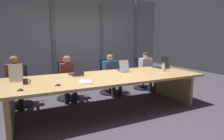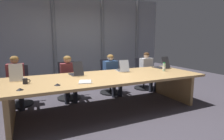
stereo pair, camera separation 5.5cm
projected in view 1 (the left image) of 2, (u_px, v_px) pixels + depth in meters
ground_plane at (107, 109)px, 4.12m from camera, size 12.29×12.29×0.00m
conference_table at (107, 82)px, 4.02m from camera, size 4.25×1.49×0.75m
curtain_backdrop at (77, 41)px, 6.02m from camera, size 6.14×0.17×2.92m
laptop_left_end at (17, 77)px, 3.58m from camera, size 0.24×0.42×0.34m
laptop_left_mid at (76, 73)px, 4.08m from camera, size 0.27×0.45×0.32m
laptop_center at (122, 69)px, 4.60m from camera, size 0.29×0.44×0.29m
laptop_right_mid at (161, 66)px, 5.10m from camera, size 0.30×0.49×0.32m
office_chair_left_end at (19, 91)px, 4.35m from camera, size 0.60×0.60×0.92m
office_chair_left_mid at (68, 85)px, 4.85m from camera, size 0.60×0.60×0.95m
office_chair_center at (109, 81)px, 5.35m from camera, size 0.60×0.60×0.96m
office_chair_right_mid at (143, 77)px, 5.85m from camera, size 0.60×0.61×0.94m
person_left_end at (15, 79)px, 4.14m from camera, size 0.39×0.55×1.17m
person_left_mid at (68, 75)px, 4.65m from camera, size 0.40×0.56×1.13m
person_center at (111, 72)px, 5.16m from camera, size 0.41×0.56×1.12m
person_right_mid at (147, 69)px, 5.68m from camera, size 0.40×0.56×1.14m
water_bottle_primary at (164, 67)px, 4.62m from camera, size 0.07×0.07×0.22m
coffee_mug_near at (26, 81)px, 3.29m from camera, size 0.13×0.08×0.10m
conference_mic_left_side at (58, 85)px, 3.20m from camera, size 0.11×0.11×0.03m
conference_mic_middle at (20, 89)px, 2.89m from camera, size 0.11×0.11×0.03m
spiral_notepad at (86, 82)px, 3.43m from camera, size 0.31×0.36×0.03m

